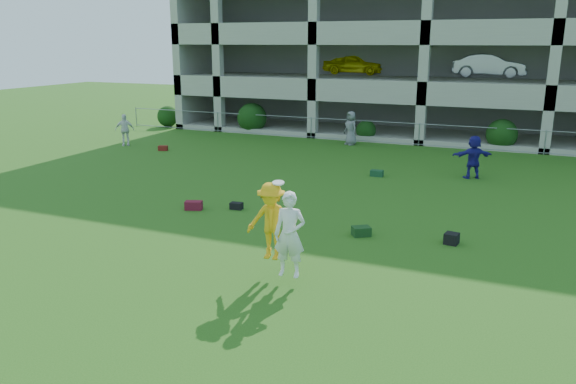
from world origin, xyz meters
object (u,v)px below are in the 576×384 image
at_px(bystander_b, 125,130).
at_px(crate_d, 452,239).
at_px(bystander_d, 473,157).
at_px(frisbee_contest, 277,225).
at_px(bystander_c, 351,128).
at_px(parking_garage, 449,29).

distance_m(bystander_b, crate_d, 19.65).
bearing_deg(bystander_d, bystander_b, -29.56).
bearing_deg(frisbee_contest, bystander_c, 101.42).
bearing_deg(bystander_c, bystander_b, -120.34).
bearing_deg(parking_garage, bystander_b, -134.09).
bearing_deg(crate_d, bystander_b, 154.21).
relative_size(bystander_d, crate_d, 4.92).
bearing_deg(bystander_d, crate_d, 63.73).
bearing_deg(bystander_c, parking_garage, 106.53).
distance_m(bystander_c, parking_garage, 11.54).
relative_size(bystander_b, bystander_c, 0.94).
distance_m(crate_d, frisbee_contest, 5.30).
xyz_separation_m(bystander_d, frisbee_contest, (-3.16, -11.96, 0.42)).
bearing_deg(bystander_b, bystander_c, -9.96).
distance_m(frisbee_contest, parking_garage, 27.45).
bearing_deg(bystander_b, bystander_d, -35.64).
xyz_separation_m(bystander_c, crate_d, (6.90, -13.37, -0.73)).
xyz_separation_m(crate_d, frisbee_contest, (-3.41, -3.89, 1.13)).
xyz_separation_m(bystander_b, bystander_d, (17.44, -0.47, 0.04)).
relative_size(bystander_b, bystander_d, 0.96).
xyz_separation_m(bystander_b, parking_garage, (14.15, 14.61, 5.19)).
height_order(bystander_c, bystander_d, bystander_c).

